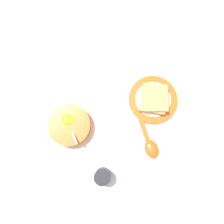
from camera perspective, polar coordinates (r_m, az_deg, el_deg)
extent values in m
plane|color=beige|center=(0.91, -2.65, -4.14)|extent=(3.00, 3.00, 0.00)
cylinder|color=#DB5119|center=(0.90, -11.00, -3.40)|extent=(0.17, 0.17, 0.05)
cylinder|color=white|center=(0.90, -11.06, -3.37)|extent=(0.14, 0.14, 0.02)
ellipsoid|color=yellow|center=(0.88, -11.00, -1.94)|extent=(0.04, 0.04, 0.02)
ellipsoid|color=yellow|center=(0.88, -11.66, -2.01)|extent=(0.05, 0.05, 0.02)
cylinder|color=black|center=(0.88, -11.16, -2.15)|extent=(0.03, 0.03, 0.00)
ellipsoid|color=silver|center=(0.88, -10.74, -4.33)|extent=(0.03, 0.02, 0.01)
cube|color=silver|center=(0.85, -9.80, -6.66)|extent=(0.04, 0.04, 0.03)
cylinder|color=#DB5119|center=(0.93, 10.61, 3.21)|extent=(0.21, 0.21, 0.01)
cylinder|color=white|center=(0.93, 10.69, 3.29)|extent=(0.15, 0.15, 0.00)
cube|color=tan|center=(0.92, 10.65, 3.79)|extent=(0.13, 0.12, 0.01)
cube|color=tan|center=(0.91, 10.84, 3.24)|extent=(0.13, 0.13, 0.01)
cube|color=tan|center=(0.90, 11.31, 3.60)|extent=(0.14, 0.14, 0.01)
ellipsoid|color=#DB5119|center=(0.90, 10.17, -9.69)|extent=(0.09, 0.09, 0.03)
cube|color=#DB5119|center=(0.91, 8.36, -4.80)|extent=(0.09, 0.08, 0.02)
cylinder|color=black|center=(0.88, -2.49, -16.42)|extent=(0.06, 0.06, 0.07)
cylinder|color=#472B16|center=(0.86, -2.57, -16.67)|extent=(0.05, 0.05, 0.01)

